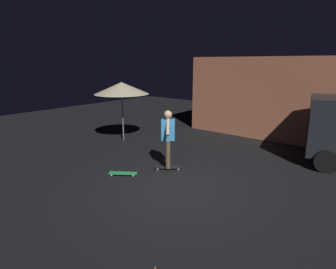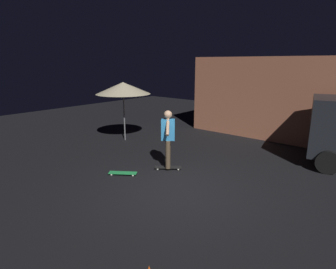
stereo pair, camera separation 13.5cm
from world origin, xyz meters
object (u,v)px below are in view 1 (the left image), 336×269
object	(u,v)px
patio_umbrella	(122,88)
skateboard_ridden	(168,167)
skateboard_spare	(123,173)
skater	(168,135)

from	to	relation	value
patio_umbrella	skateboard_ridden	size ratio (longest dim) A/B	3.12
skateboard_ridden	skateboard_spare	world-z (taller)	same
skateboard_spare	patio_umbrella	bearing A→B (deg)	137.55
patio_umbrella	skater	xyz separation A→B (m)	(3.38, -1.32, -1.04)
skateboard_spare	skater	distance (m)	1.65
skateboard_spare	skater	size ratio (longest dim) A/B	0.45
patio_umbrella	skateboard_ridden	world-z (taller)	patio_umbrella
skateboard_spare	skater	world-z (taller)	skater
patio_umbrella	skater	distance (m)	3.77
patio_umbrella	skateboard_spare	distance (m)	4.17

